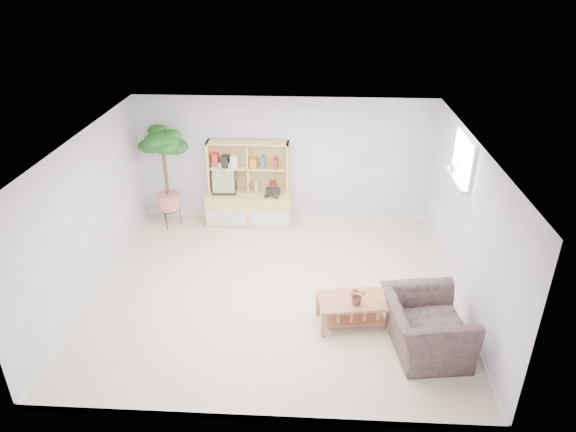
# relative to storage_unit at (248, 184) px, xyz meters

# --- Properties ---
(floor) EXTENTS (5.50, 5.00, 0.01)m
(floor) POSITION_rel_storage_unit_xyz_m (0.66, -2.24, -0.80)
(floor) COLOR beige
(floor) RESTS_ON ground
(ceiling) EXTENTS (5.50, 5.00, 0.01)m
(ceiling) POSITION_rel_storage_unit_xyz_m (0.66, -2.24, 1.60)
(ceiling) COLOR silver
(ceiling) RESTS_ON walls
(walls) EXTENTS (5.51, 5.01, 2.40)m
(walls) POSITION_rel_storage_unit_xyz_m (0.66, -2.24, 0.40)
(walls) COLOR silver
(walls) RESTS_ON floor
(baseboard) EXTENTS (5.50, 5.00, 0.10)m
(baseboard) POSITION_rel_storage_unit_xyz_m (0.66, -2.24, -0.75)
(baseboard) COLOR white
(baseboard) RESTS_ON floor
(window) EXTENTS (0.10, 0.98, 0.68)m
(window) POSITION_rel_storage_unit_xyz_m (3.39, -1.64, 1.20)
(window) COLOR #C8E2F9
(window) RESTS_ON walls
(window_sill) EXTENTS (0.14, 1.00, 0.04)m
(window_sill) POSITION_rel_storage_unit_xyz_m (3.33, -1.64, 0.88)
(window_sill) COLOR white
(window_sill) RESTS_ON walls
(storage_unit) EXTENTS (1.61, 0.54, 1.61)m
(storage_unit) POSITION_rel_storage_unit_xyz_m (0.00, 0.00, 0.00)
(storage_unit) COLOR tan
(storage_unit) RESTS_ON floor
(poster) EXTENTS (0.46, 0.12, 0.63)m
(poster) POSITION_rel_storage_unit_xyz_m (-0.46, -0.02, 0.12)
(poster) COLOR yellow
(poster) RESTS_ON storage_unit
(toy_truck) EXTENTS (0.37, 0.28, 0.18)m
(toy_truck) POSITION_rel_storage_unit_xyz_m (0.46, -0.07, -0.11)
(toy_truck) COLOR black
(toy_truck) RESTS_ON storage_unit
(coffee_table) EXTENTS (1.06, 0.68, 0.41)m
(coffee_table) POSITION_rel_storage_unit_xyz_m (1.83, -2.96, -0.60)
(coffee_table) COLOR #B2704E
(coffee_table) RESTS_ON floor
(table_plant) EXTENTS (0.24, 0.21, 0.25)m
(table_plant) POSITION_rel_storage_unit_xyz_m (1.85, -3.05, -0.27)
(table_plant) COLOR #2D6D2A
(table_plant) RESTS_ON coffee_table
(floor_tree) EXTENTS (0.91, 0.91, 1.93)m
(floor_tree) POSITION_rel_storage_unit_xyz_m (-1.49, -0.19, 0.16)
(floor_tree) COLOR #1F4B1D
(floor_tree) RESTS_ON floor
(armchair) EXTENTS (1.13, 1.26, 0.84)m
(armchair) POSITION_rel_storage_unit_xyz_m (2.71, -3.44, -0.38)
(armchair) COLOR #1C2444
(armchair) RESTS_ON floor
(sill_plant) EXTENTS (0.14, 0.12, 0.22)m
(sill_plant) POSITION_rel_storage_unit_xyz_m (3.33, -1.42, 1.01)
(sill_plant) COLOR #1F4B1D
(sill_plant) RESTS_ON window_sill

